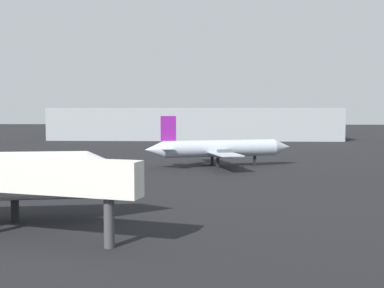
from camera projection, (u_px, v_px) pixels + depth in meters
The scene contains 3 objects.
airplane_distant at pixel (219, 148), 72.59m from camera, with size 24.36×18.71×8.26m.
jet_bridge at pixel (17, 176), 31.28m from camera, with size 16.82×6.16×5.99m.
terminal_building at pixel (195, 124), 146.36m from camera, with size 90.34×23.76×10.06m, color #999EA3.
Camera 1 is at (2.63, -10.83, 8.97)m, focal length 41.92 mm.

